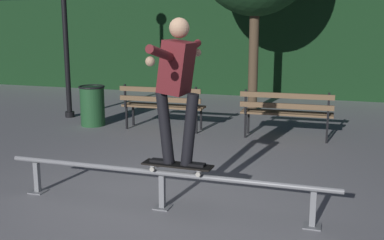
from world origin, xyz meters
TOP-DOWN VIEW (x-y plane):
  - ground_plane at (0.00, 0.00)m, footprint 90.00×90.00m
  - hedge_backdrop at (0.00, 8.90)m, footprint 24.00×1.20m
  - grind_rail at (-0.00, 0.00)m, footprint 3.83×0.18m
  - skateboard at (0.18, 0.00)m, footprint 0.79×0.23m
  - skateboarder at (0.18, 0.00)m, footprint 0.62×1.41m
  - park_bench_leftmost at (-1.40, 3.60)m, footprint 1.61×0.45m
  - park_bench_left_center at (0.94, 3.60)m, footprint 1.61×0.45m
  - lamp_post_left at (-3.80, 4.18)m, footprint 0.32×0.32m
  - trash_can at (-2.89, 3.58)m, footprint 0.52×0.52m

SIDE VIEW (x-z plane):
  - ground_plane at x=0.00m, z-range 0.00..0.00m
  - grind_rail at x=0.00m, z-range 0.12..0.56m
  - trash_can at x=-2.89m, z-range 0.01..0.81m
  - skateboard at x=0.18m, z-range 0.47..0.56m
  - park_bench_leftmost at x=-1.40m, z-range 0.10..0.98m
  - park_bench_left_center at x=0.94m, z-range 0.10..0.98m
  - hedge_backdrop at x=0.00m, z-range 0.00..2.72m
  - skateboarder at x=0.18m, z-range 0.67..2.23m
  - lamp_post_left at x=-3.80m, z-range 0.53..4.43m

